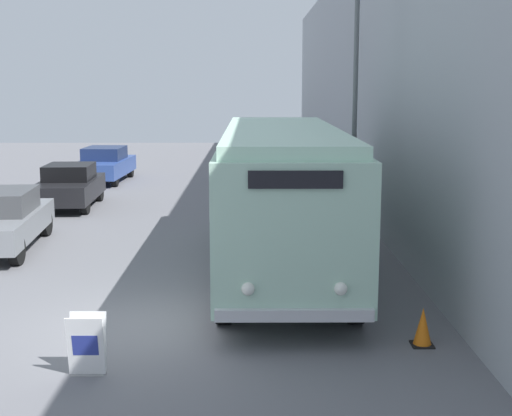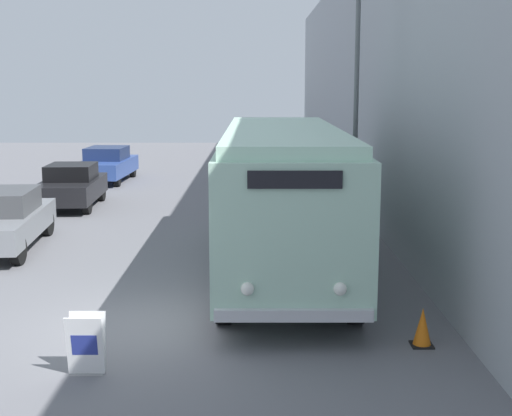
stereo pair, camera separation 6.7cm
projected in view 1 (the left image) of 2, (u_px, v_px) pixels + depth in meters
The scene contains 9 objects.
ground_plane at pixel (139, 328), 12.65m from camera, with size 80.00×80.00×0.00m, color slate.
building_wall_right at pixel (374, 80), 21.78m from camera, with size 0.30×60.00×8.75m.
vintage_bus at pixel (282, 191), 16.27m from camera, with size 2.69×10.38×3.30m.
sign_board at pixel (87, 345), 10.57m from camera, with size 0.55×0.35×0.93m.
streetlamp at pixel (356, 69), 17.40m from camera, with size 0.36×0.36×7.28m.
parked_car_near at pixel (2, 220), 18.50m from camera, with size 2.14×4.88×1.55m.
parked_car_mid at pixel (69, 186), 24.81m from camera, with size 1.99×4.17×1.51m.
parked_car_far at pixel (104, 164), 31.37m from camera, with size 2.09×4.57×1.52m.
traffic_cone at pixel (423, 327), 11.75m from camera, with size 0.36×0.36×0.65m.
Camera 1 is at (2.02, -12.10, 4.29)m, focal length 50.00 mm.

